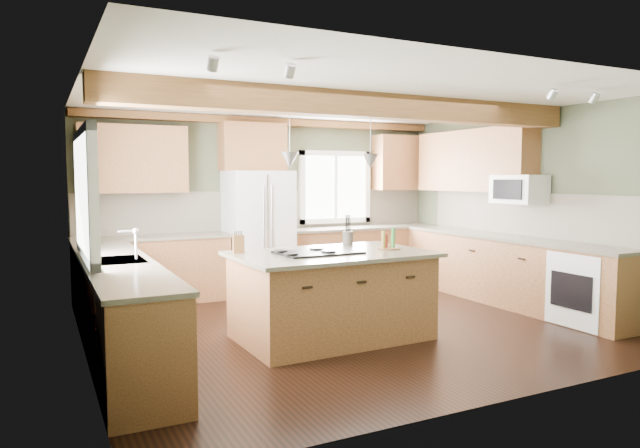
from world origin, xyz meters
name	(u,v)px	position (x,y,z in m)	size (l,w,h in m)	color
floor	(347,325)	(0.00, 0.00, 0.00)	(5.60, 5.60, 0.00)	black
ceiling	(348,98)	(0.00, 0.00, 2.60)	(5.60, 5.60, 0.00)	silver
wall_back	(268,204)	(0.00, 2.50, 1.30)	(5.60, 5.60, 0.00)	#495039
wall_left	(82,222)	(-2.80, 0.00, 1.30)	(5.00, 5.00, 0.00)	#495039
wall_right	(528,207)	(2.80, 0.00, 1.30)	(5.00, 5.00, 0.00)	#495039
ceiling_beam	(365,106)	(0.00, -0.37, 2.47)	(5.55, 0.26, 0.26)	#573419
soffit_trim	(270,122)	(0.00, 2.40, 2.54)	(5.55, 0.20, 0.10)	#573419
backsplash_back	(268,210)	(0.00, 2.48, 1.21)	(5.58, 0.03, 0.58)	brown
backsplash_right	(524,214)	(2.78, 0.05, 1.21)	(0.03, 3.70, 0.58)	brown
base_cab_back_left	(153,271)	(-1.79, 2.20, 0.44)	(2.02, 0.60, 0.88)	brown
counter_back_left	(152,237)	(-1.79, 2.20, 0.90)	(2.06, 0.64, 0.04)	#494336
base_cab_back_right	(361,256)	(1.49, 2.20, 0.44)	(2.62, 0.60, 0.88)	brown
counter_back_right	(362,228)	(1.49, 2.20, 0.90)	(2.66, 0.64, 0.04)	#494336
base_cab_left	(118,309)	(-2.50, 0.05, 0.44)	(0.60, 3.70, 0.88)	brown
counter_left	(117,262)	(-2.50, 0.05, 0.90)	(0.64, 3.74, 0.04)	#494336
base_cab_right	(507,271)	(2.50, 0.05, 0.44)	(0.60, 3.70, 0.88)	brown
counter_right	(508,237)	(2.50, 0.05, 0.90)	(0.64, 3.74, 0.04)	#494336
upper_cab_back_left	(133,159)	(-1.99, 2.33, 1.95)	(1.40, 0.35, 0.90)	brown
upper_cab_over_fridge	(253,147)	(-0.30, 2.33, 2.15)	(0.96, 0.35, 0.70)	brown
upper_cab_right	(473,161)	(2.62, 0.90, 1.95)	(0.35, 2.20, 0.90)	brown
upper_cab_back_corner	(400,163)	(2.30, 2.33, 1.95)	(0.90, 0.35, 0.90)	brown
window_left	(83,194)	(-2.78, 0.05, 1.55)	(0.04, 1.60, 1.05)	white
window_back	(335,187)	(1.15, 2.48, 1.55)	(1.10, 0.04, 1.00)	white
sink	(117,261)	(-2.50, 0.05, 0.91)	(0.50, 0.65, 0.03)	#262628
faucet	(136,245)	(-2.32, 0.05, 1.05)	(0.02, 0.02, 0.28)	#B2B2B7
dishwasher	(142,346)	(-2.49, -1.25, 0.43)	(0.60, 0.60, 0.84)	white
oven	(589,289)	(2.49, -1.25, 0.43)	(0.60, 0.72, 0.84)	white
microwave	(519,189)	(2.58, -0.05, 1.55)	(0.40, 0.70, 0.38)	white
pendant_left	(290,160)	(-0.88, -0.39, 1.88)	(0.18, 0.18, 0.16)	#B2B2B7
pendant_right	(370,161)	(0.08, -0.36, 1.88)	(0.18, 0.18, 0.16)	#B2B2B7
refrigerator	(258,233)	(-0.30, 2.12, 0.90)	(0.90, 0.74, 1.80)	white
island	(331,297)	(-0.40, -0.37, 0.44)	(1.92, 1.17, 0.88)	brown
island_top	(331,254)	(-0.40, -0.37, 0.90)	(2.05, 1.30, 0.04)	#494336
cooktop	(318,252)	(-0.56, -0.38, 0.93)	(0.83, 0.56, 0.02)	black
knife_block	(238,244)	(-1.30, -0.01, 1.01)	(0.11, 0.08, 0.19)	#562B1A
utensil_crock	(348,238)	(0.06, 0.10, 1.00)	(0.12, 0.12, 0.16)	#413B34
bottle_tray	(389,239)	(0.29, -0.43, 1.03)	(0.25, 0.25, 0.23)	#5A321B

